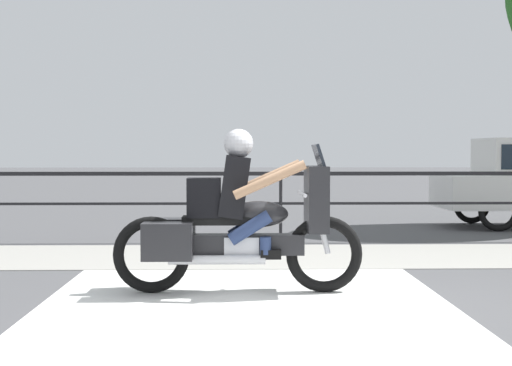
% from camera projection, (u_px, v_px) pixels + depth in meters
% --- Properties ---
extents(ground_plane, '(120.00, 120.00, 0.00)m').
position_uv_depth(ground_plane, '(311.00, 307.00, 7.02)').
color(ground_plane, '#4C4C4F').
extents(sidewalk_band, '(44.00, 2.40, 0.01)m').
position_uv_depth(sidewalk_band, '(287.00, 256.00, 10.42)').
color(sidewalk_band, '#99968E').
rests_on(sidewalk_band, ground).
extents(crosswalk_band, '(3.75, 6.00, 0.01)m').
position_uv_depth(crosswalk_band, '(246.00, 312.00, 6.81)').
color(crosswalk_band, silver).
rests_on(crosswalk_band, ground).
extents(fence_railing, '(36.00, 0.05, 1.08)m').
position_uv_depth(fence_railing, '(281.00, 187.00, 11.98)').
color(fence_railing, black).
rests_on(fence_railing, ground).
extents(motorcycle, '(2.46, 0.76, 1.62)m').
position_uv_depth(motorcycle, '(238.00, 221.00, 7.71)').
color(motorcycle, black).
rests_on(motorcycle, ground).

